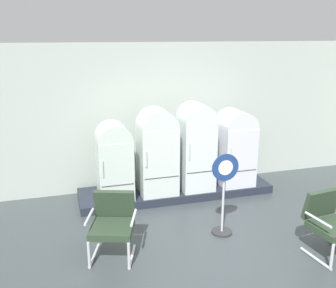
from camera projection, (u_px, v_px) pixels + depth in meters
back_wall at (167, 115)px, 7.61m from camera, size 11.76×0.12×2.84m
display_plinth at (176, 191)px, 7.40m from camera, size 3.66×0.95×0.15m
refrigerator_0 at (114, 159)px, 6.74m from camera, size 0.60×0.64×1.37m
refrigerator_1 at (157, 149)px, 6.92m from camera, size 0.67×0.62×1.58m
refrigerator_2 at (196, 144)px, 7.11m from camera, size 0.61×0.64×1.64m
refrigerator_3 at (235, 145)px, 7.40m from camera, size 0.63×0.72×1.45m
armchair_left at (113, 221)px, 5.27m from camera, size 0.76×0.78×0.90m
armchair_right at (330, 220)px, 5.31m from camera, size 0.69×0.69×0.90m
sign_stand at (224, 198)px, 5.81m from camera, size 0.42×0.32×1.30m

